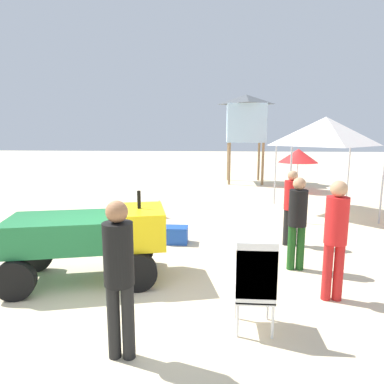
% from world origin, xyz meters
% --- Properties ---
extents(ground, '(80.00, 80.00, 0.00)m').
position_xyz_m(ground, '(0.00, 0.00, 0.00)').
color(ground, beige).
extents(utility_cart, '(2.76, 1.80, 1.50)m').
position_xyz_m(utility_cart, '(-0.43, 0.69, 0.78)').
color(utility_cart, '#1E6B38').
rests_on(utility_cart, ground).
extents(stacked_plastic_chairs, '(0.48, 0.48, 1.20)m').
position_xyz_m(stacked_plastic_chairs, '(2.12, -0.69, 0.70)').
color(stacked_plastic_chairs, silver).
rests_on(stacked_plastic_chairs, ground).
extents(surfboard_pile, '(2.48, 0.72, 0.24)m').
position_xyz_m(surfboard_pile, '(-3.51, 3.22, 0.12)').
color(surfboard_pile, green).
rests_on(surfboard_pile, ground).
extents(lifeguard_near_left, '(0.32, 0.32, 1.69)m').
position_xyz_m(lifeguard_near_left, '(3.09, 1.38, 0.97)').
color(lifeguard_near_left, '#194C19').
rests_on(lifeguard_near_left, ground).
extents(lifeguard_near_center, '(0.32, 0.32, 1.77)m').
position_xyz_m(lifeguard_near_center, '(0.62, -1.28, 1.02)').
color(lifeguard_near_center, black).
rests_on(lifeguard_near_center, ground).
extents(lifeguard_near_right, '(0.32, 0.32, 1.65)m').
position_xyz_m(lifeguard_near_right, '(3.27, 2.77, 0.95)').
color(lifeguard_near_right, black).
rests_on(lifeguard_near_right, ground).
extents(lifeguard_far_right, '(0.32, 0.32, 1.79)m').
position_xyz_m(lifeguard_far_right, '(3.37, 0.25, 1.04)').
color(lifeguard_far_right, red).
rests_on(lifeguard_far_right, ground).
extents(popup_canopy, '(2.48, 2.48, 2.91)m').
position_xyz_m(popup_canopy, '(4.87, 5.99, 2.48)').
color(popup_canopy, '#B2B2B7').
rests_on(popup_canopy, ground).
extents(lifeguard_tower, '(1.98, 1.98, 4.22)m').
position_xyz_m(lifeguard_tower, '(3.03, 12.39, 3.10)').
color(lifeguard_tower, olive).
rests_on(lifeguard_tower, ground).
extents(beach_umbrella_left, '(1.63, 1.63, 1.78)m').
position_xyz_m(beach_umbrella_left, '(5.04, 9.98, 1.49)').
color(beach_umbrella_left, beige).
rests_on(beach_umbrella_left, ground).
extents(traffic_cone_near, '(0.37, 0.37, 0.53)m').
position_xyz_m(traffic_cone_near, '(-0.00, 5.00, 0.26)').
color(traffic_cone_near, orange).
rests_on(traffic_cone_near, ground).
extents(cooler_box, '(0.52, 0.39, 0.37)m').
position_xyz_m(cooler_box, '(0.76, 2.72, 0.19)').
color(cooler_box, blue).
rests_on(cooler_box, ground).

